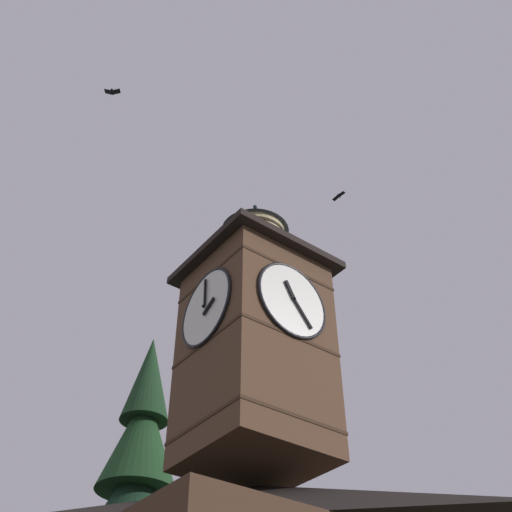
# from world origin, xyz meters

# --- Properties ---
(clock_tower) EXTENTS (4.32, 4.32, 9.91)m
(clock_tower) POSITION_xyz_m (-0.27, -0.82, 12.26)
(clock_tower) COLOR brown
(clock_tower) RESTS_ON building_main
(flying_bird_high) EXTENTS (0.61, 0.55, 0.16)m
(flying_bird_high) POSITION_xyz_m (5.22, -2.96, 22.73)
(flying_bird_high) COLOR black
(flying_bird_low) EXTENTS (0.23, 0.71, 0.13)m
(flying_bird_low) POSITION_xyz_m (-5.60, -1.54, 22.32)
(flying_bird_low) COLOR black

